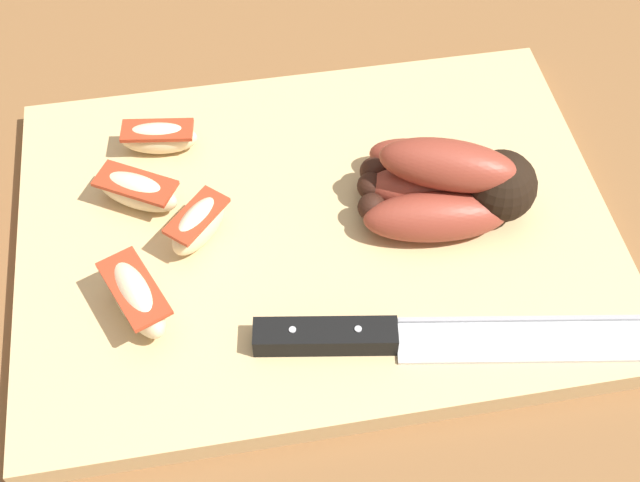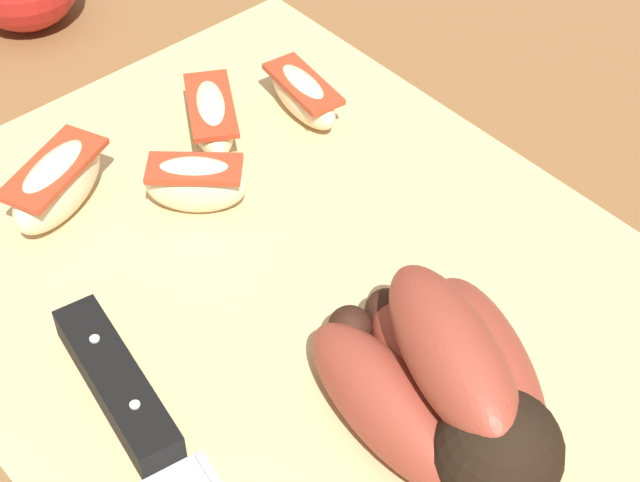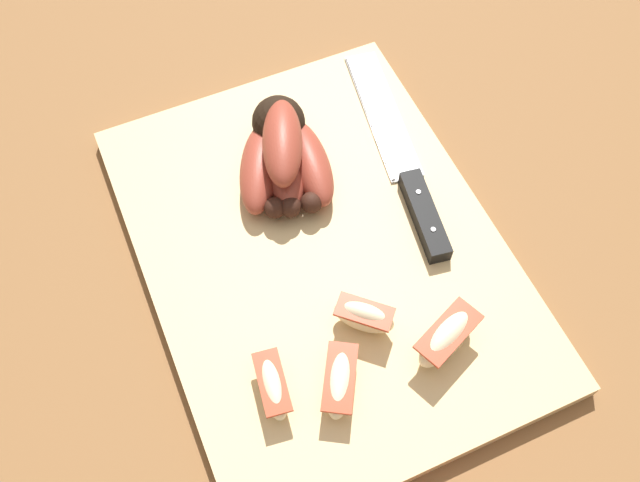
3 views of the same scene
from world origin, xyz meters
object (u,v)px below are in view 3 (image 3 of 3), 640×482
at_px(apple_wedge_middle, 447,337).
at_px(apple_wedge_far, 364,317).
at_px(apple_wedge_extra, 273,385).
at_px(chefs_knife, 409,178).
at_px(apple_wedge_near, 340,380).
at_px(banana_bunch, 283,154).

height_order(apple_wedge_middle, apple_wedge_far, apple_wedge_middle).
bearing_deg(apple_wedge_extra, apple_wedge_far, -75.98).
xyz_separation_m(chefs_knife, apple_wedge_near, (-0.17, 0.16, 0.01)).
xyz_separation_m(chefs_knife, apple_wedge_middle, (-0.17, 0.05, 0.01)).
bearing_deg(apple_wedge_near, apple_wedge_extra, 70.31).
distance_m(banana_bunch, chefs_knife, 0.13).
height_order(banana_bunch, apple_wedge_middle, banana_bunch).
distance_m(banana_bunch, apple_wedge_extra, 0.24).
relative_size(chefs_knife, apple_wedge_extra, 4.29).
relative_size(chefs_knife, apple_wedge_far, 4.95).
xyz_separation_m(chefs_knife, apple_wedge_extra, (-0.15, 0.21, 0.01)).
height_order(apple_wedge_far, apple_wedge_extra, apple_wedge_far).
height_order(apple_wedge_near, apple_wedge_extra, same).
bearing_deg(chefs_knife, apple_wedge_near, 137.48).
bearing_deg(apple_wedge_near, banana_bunch, -10.59).
distance_m(apple_wedge_middle, apple_wedge_extra, 0.16).
bearing_deg(apple_wedge_middle, chefs_knife, -17.08).
distance_m(chefs_knife, apple_wedge_far, 0.17).
bearing_deg(apple_wedge_middle, apple_wedge_near, 88.10).
bearing_deg(apple_wedge_middle, banana_bunch, 13.69).
height_order(chefs_knife, apple_wedge_far, apple_wedge_far).
relative_size(banana_bunch, chefs_knife, 0.49).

